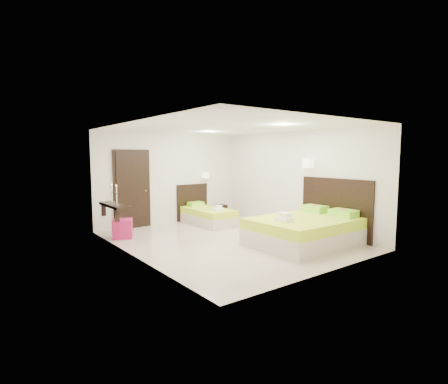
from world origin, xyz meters
TOP-DOWN VIEW (x-y plane):
  - floor at (0.00, 0.00)m, footprint 5.50×5.50m
  - bed_single at (0.71, 1.95)m, footprint 1.05×1.75m
  - bed_double at (1.19, -1.29)m, footprint 2.28×1.94m
  - nightstand at (1.70, 2.73)m, footprint 0.43×0.39m
  - ottoman at (-1.86, 1.72)m, footprint 0.59×0.59m
  - door at (-1.20, 2.70)m, footprint 1.02×0.15m
  - console_shelf at (-2.08, 1.60)m, footprint 0.35×1.20m

SIDE VIEW (x-z plane):
  - floor at x=0.00m, z-range 0.00..0.00m
  - nightstand at x=1.70m, z-range 0.00..0.38m
  - ottoman at x=-1.86m, z-range 0.00..0.45m
  - bed_single at x=0.71m, z-range -0.46..0.99m
  - bed_double at x=1.19m, z-range -0.61..1.28m
  - console_shelf at x=-2.08m, z-range 0.42..1.21m
  - door at x=-1.20m, z-range -0.02..2.12m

